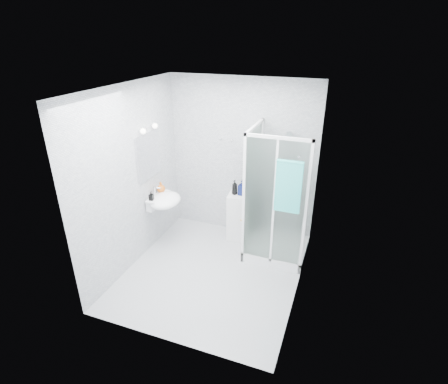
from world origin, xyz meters
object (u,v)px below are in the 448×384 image
at_px(wall_basin, 164,200).
at_px(shampoo_bottle_a, 235,187).
at_px(shampoo_bottle_b, 242,188).
at_px(shower_enclosure, 272,229).
at_px(hand_towel, 288,186).
at_px(soap_dispenser_black, 151,196).
at_px(soap_dispenser_orange, 161,187).
at_px(storage_cabinet, 238,216).

distance_m(wall_basin, shampoo_bottle_a, 1.14).
bearing_deg(shampoo_bottle_b, shower_enclosure, -27.16).
relative_size(hand_towel, soap_dispenser_black, 5.18).
relative_size(shower_enclosure, shampoo_bottle_b, 8.04).
height_order(shower_enclosure, shampoo_bottle_a, shower_enclosure).
relative_size(wall_basin, shampoo_bottle_b, 2.25).
distance_m(hand_towel, soap_dispenser_orange, 2.09).
relative_size(shower_enclosure, storage_cabinet, 2.49).
distance_m(hand_towel, shampoo_bottle_b, 1.18).
bearing_deg(soap_dispenser_orange, shower_enclosure, 5.96).
bearing_deg(storage_cabinet, shower_enclosure, -29.38).
bearing_deg(storage_cabinet, shampoo_bottle_b, 13.53).
height_order(shower_enclosure, wall_basin, shower_enclosure).
bearing_deg(hand_towel, storage_cabinet, 142.51).
distance_m(storage_cabinet, soap_dispenser_orange, 1.35).
bearing_deg(storage_cabinet, soap_dispenser_orange, -163.38).
bearing_deg(shampoo_bottle_b, soap_dispenser_black, -146.63).
bearing_deg(soap_dispenser_orange, storage_cabinet, 21.98).
xyz_separation_m(shampoo_bottle_b, soap_dispenser_orange, (-1.19, -0.48, 0.02)).
distance_m(storage_cabinet, shampoo_bottle_b, 0.53).
bearing_deg(hand_towel, soap_dispenser_black, -177.55).
height_order(wall_basin, shampoo_bottle_b, shampoo_bottle_b).
relative_size(wall_basin, soap_dispenser_orange, 3.30).
height_order(storage_cabinet, soap_dispenser_orange, soap_dispenser_orange).
bearing_deg(shampoo_bottle_b, wall_basin, -150.56).
bearing_deg(wall_basin, hand_towel, -2.54).
distance_m(wall_basin, storage_cabinet, 1.25).
distance_m(shower_enclosure, hand_towel, 1.05).
distance_m(shower_enclosure, shampoo_bottle_a, 0.88).
height_order(wall_basin, soap_dispenser_black, wall_basin).
xyz_separation_m(wall_basin, soap_dispenser_black, (-0.11, -0.17, 0.14)).
relative_size(shower_enclosure, hand_towel, 2.76).
bearing_deg(shampoo_bottle_b, shampoo_bottle_a, -168.47).
height_order(storage_cabinet, shampoo_bottle_b, shampoo_bottle_b).
bearing_deg(shampoo_bottle_a, hand_towel, -35.15).
bearing_deg(wall_basin, shampoo_bottle_b, 29.44).
height_order(shower_enclosure, storage_cabinet, shower_enclosure).
xyz_separation_m(shampoo_bottle_b, soap_dispenser_black, (-1.19, -0.78, 0.01)).
bearing_deg(shampoo_bottle_b, soap_dispenser_orange, -158.15).
height_order(soap_dispenser_orange, soap_dispenser_black, soap_dispenser_orange).
xyz_separation_m(shower_enclosure, storage_cabinet, (-0.62, 0.28, -0.05)).
bearing_deg(hand_towel, shampoo_bottle_a, 144.85).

